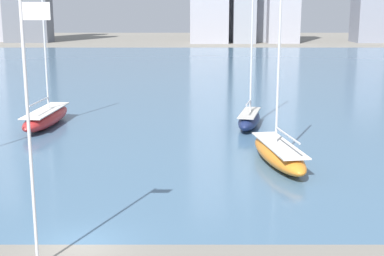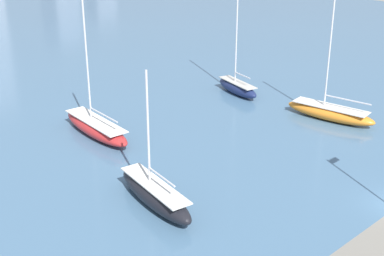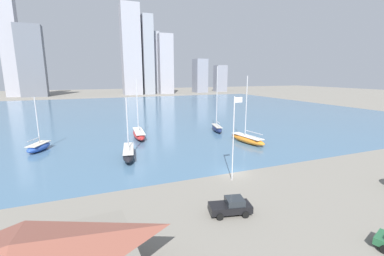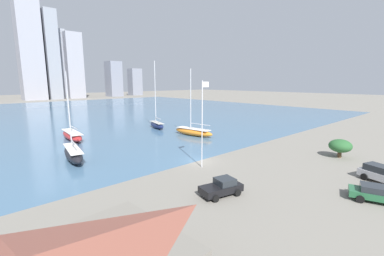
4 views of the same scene
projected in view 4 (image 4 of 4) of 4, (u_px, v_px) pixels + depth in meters
The scene contains 11 objects.
ground_plane at pixel (198, 161), 37.54m from camera, with size 500.00×500.00×0.00m, color gray.
harbor_water at pixel (59, 115), 88.63m from camera, with size 180.00×140.00×0.00m.
flag_pole at pixel (202, 121), 33.78m from camera, with size 1.24×0.14×11.58m.
yard_shrub at pixel (340, 146), 38.91m from camera, with size 3.24×3.24×2.82m.
distant_city_skyline at pixel (21, 59), 160.64m from camera, with size 163.57×23.84×63.80m.
sailboat_red at pixel (72, 135), 51.34m from camera, with size 3.25×11.12×13.49m.
sailboat_navy at pixel (157, 124), 63.79m from camera, with size 3.50×7.64×16.41m.
sailboat_black at pixel (73, 154), 37.79m from camera, with size 3.52×9.72×10.51m.
sailboat_orange at pixel (193, 131), 55.17m from camera, with size 3.81×10.13×14.10m.
parked_wagon_green at pixel (380, 193), 24.56m from camera, with size 3.58×5.33×1.58m.
parked_pickup_black at pixel (222, 187), 26.11m from camera, with size 4.66×3.00×1.72m.
Camera 4 is at (-24.89, -26.14, 11.41)m, focal length 24.00 mm.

